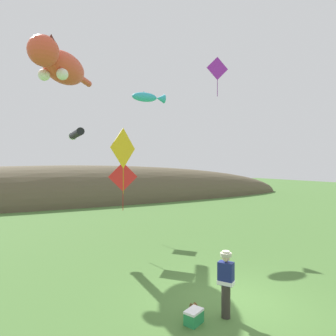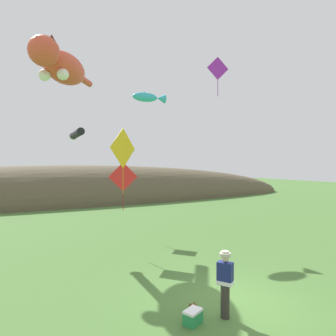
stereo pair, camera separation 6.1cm
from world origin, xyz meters
name	(u,v)px [view 1 (the left image)]	position (x,y,z in m)	size (l,w,h in m)	color
ground_plane	(231,301)	(0.00, 0.00, 0.00)	(120.00, 120.00, 0.00)	#477033
distant_hill_ridge	(71,202)	(0.00, 26.34, 0.00)	(59.95, 10.30, 7.96)	brown
festival_attendant	(226,282)	(-0.74, -0.67, 0.95)	(0.44, 0.49, 1.77)	#332D28
kite_spool	(194,307)	(-1.33, -0.01, 0.12)	(0.14, 0.24, 0.24)	olive
picnic_cooler	(194,317)	(-1.66, -0.53, 0.18)	(0.58, 0.50, 0.36)	#268C4C
kite_giant_cat	(60,66)	(-3.30, 10.48, 9.51)	(4.28, 5.65, 2.00)	#E04C33
kite_fish_windsock	(148,97)	(1.75, 9.88, 8.19)	(2.14, 0.74, 0.65)	#33B2CC
kite_tube_streamer	(76,134)	(-2.81, 8.54, 5.61)	(0.50, 2.57, 0.44)	black
kite_diamond_red	(123,177)	(-1.09, 6.48, 3.47)	(1.35, 0.31, 2.28)	red
kite_diamond_violet	(217,69)	(4.32, 6.35, 9.33)	(1.24, 0.30, 2.17)	purple
kite_diamond_gold	(123,149)	(-2.25, 3.14, 4.63)	(1.19, 0.80, 2.32)	yellow
kite_diamond_teal	(124,151)	(0.33, 10.37, 4.87)	(1.19, 0.31, 2.13)	#19BFBF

